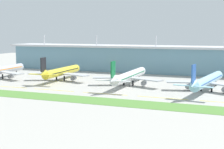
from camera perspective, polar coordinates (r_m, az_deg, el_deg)
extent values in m
plane|color=#A8A59E|center=(198.72, -0.37, -3.26)|extent=(600.00, 600.00, 0.00)
cube|color=#6693A8|center=(303.95, 7.56, 2.37)|extent=(280.00, 28.00, 21.70)
cube|color=silver|center=(303.21, 7.60, 4.58)|extent=(288.00, 34.00, 1.80)
cylinder|color=silver|center=(342.64, -11.21, 5.71)|extent=(0.90, 0.90, 9.00)
cylinder|color=silver|center=(315.98, -2.59, 5.72)|extent=(0.90, 0.90, 9.00)
cylinder|color=silver|center=(297.58, 7.36, 5.58)|extent=(0.90, 0.90, 9.00)
cylinder|color=silver|center=(289.03, 18.23, 5.23)|extent=(0.90, 0.90, 9.00)
cylinder|color=#ADB2BC|center=(278.26, -17.98, 0.74)|extent=(8.03, 52.65, 5.80)
cone|color=#ADB2BC|center=(301.13, -14.76, 1.32)|extent=(5.68, 4.23, 5.51)
cube|color=#B7BABF|center=(267.79, -16.49, 0.28)|extent=(24.89, 14.44, 0.70)
cylinder|color=gray|center=(269.98, -16.50, -0.27)|extent=(3.39, 4.63, 3.20)
cylinder|color=black|center=(294.61, -15.65, 0.25)|extent=(0.70, 0.70, 3.60)
cylinder|color=black|center=(274.51, -17.79, -0.32)|extent=(1.10, 1.10, 3.60)
cube|color=orange|center=(278.22, -17.98, 0.82)|extent=(7.85, 47.41, 0.60)
cylinder|color=yellow|center=(256.83, -8.31, 0.51)|extent=(8.08, 50.23, 5.80)
cone|color=yellow|center=(280.97, -5.80, 1.12)|extent=(5.69, 4.25, 5.51)
cone|color=yellow|center=(232.32, -11.47, 0.04)|extent=(5.23, 6.85, 5.72)
cube|color=black|center=(232.48, -11.38, 1.64)|extent=(0.99, 6.43, 9.50)
cube|color=yellow|center=(235.58, -12.56, 0.06)|extent=(10.14, 3.65, 0.36)
cube|color=yellow|center=(230.06, -10.22, -0.05)|extent=(10.14, 3.65, 0.36)
cube|color=#B7BABF|center=(258.85, -11.12, 0.21)|extent=(24.65, 16.18, 0.70)
cylinder|color=gray|center=(259.84, -10.72, -0.38)|extent=(3.40, 4.64, 3.20)
cube|color=#B7BABF|center=(247.78, -6.30, -0.01)|extent=(24.90, 14.38, 0.70)
cylinder|color=gray|center=(249.95, -6.40, -0.59)|extent=(3.40, 4.64, 3.20)
cylinder|color=black|center=(274.09, -6.51, -0.04)|extent=(0.70, 0.70, 3.60)
cylinder|color=black|center=(256.26, -9.24, -0.59)|extent=(1.10, 1.10, 3.60)
cylinder|color=black|center=(253.33, -7.96, -0.65)|extent=(1.10, 1.10, 3.60)
cube|color=black|center=(256.79, -8.31, 0.59)|extent=(7.89, 45.23, 0.60)
cylinder|color=silver|center=(230.78, 2.97, -0.18)|extent=(6.93, 61.09, 5.80)
cone|color=silver|center=(261.74, 5.11, 0.68)|extent=(5.58, 4.10, 5.51)
cone|color=silver|center=(199.20, 0.08, -0.99)|extent=(5.05, 6.72, 5.72)
cube|color=#146B38|center=(199.32, 0.18, 0.88)|extent=(0.82, 6.41, 9.50)
cube|color=silver|center=(201.65, -1.34, -0.95)|extent=(10.06, 3.38, 0.36)
cube|color=silver|center=(197.88, 1.62, -1.11)|extent=(10.06, 3.38, 0.36)
cube|color=#B7BABF|center=(230.68, -0.21, -0.50)|extent=(24.75, 15.66, 0.70)
cylinder|color=gray|center=(232.00, 0.20, -1.15)|extent=(3.28, 4.56, 3.20)
cube|color=#B7BABF|center=(223.44, 5.56, -0.78)|extent=(24.85, 14.93, 0.70)
cylinder|color=gray|center=(225.52, 5.36, -1.42)|extent=(3.28, 4.56, 3.20)
cylinder|color=black|center=(253.12, 4.52, -0.61)|extent=(0.70, 0.70, 3.60)
cylinder|color=black|center=(229.58, 1.98, -1.40)|extent=(1.10, 1.10, 3.60)
cylinder|color=black|center=(227.66, 3.51, -1.48)|extent=(1.10, 1.10, 3.60)
cube|color=#146B38|center=(230.73, 2.97, -0.08)|extent=(6.86, 54.99, 0.60)
cylinder|color=#9ED1EA|center=(215.91, 15.68, -0.95)|extent=(13.67, 59.15, 5.80)
cone|color=#9ED1EA|center=(246.37, 17.40, -0.03)|extent=(6.00, 4.70, 5.51)
cone|color=#9ED1EA|center=(184.66, 13.31, -1.84)|extent=(5.78, 7.23, 5.72)
cube|color=#2D5BB7|center=(184.73, 13.45, 0.18)|extent=(1.55, 6.44, 9.50)
cube|color=#9ED1EA|center=(186.71, 11.73, -1.76)|extent=(10.34, 4.52, 0.36)
cube|color=#9ED1EA|center=(183.77, 15.00, -2.00)|extent=(10.34, 4.52, 0.36)
cube|color=#B7BABF|center=(214.96, 12.28, -1.23)|extent=(24.94, 12.51, 0.70)
cylinder|color=gray|center=(216.41, 12.67, -1.93)|extent=(3.78, 4.89, 3.20)
cylinder|color=black|center=(237.91, 16.89, -1.40)|extent=(0.70, 0.70, 3.60)
cylinder|color=black|center=(214.49, 14.61, -2.23)|extent=(1.10, 1.10, 3.60)
cylinder|color=black|center=(213.01, 16.28, -2.36)|extent=(1.10, 1.10, 3.60)
cube|color=#2D5BB7|center=(215.86, 15.68, -0.84)|extent=(12.92, 53.32, 0.60)
cube|color=yellow|center=(233.78, -16.81, -1.99)|extent=(28.00, 0.70, 0.04)
cube|color=yellow|center=(214.55, -9.65, -2.58)|extent=(28.00, 0.70, 0.04)
cube|color=yellow|center=(199.31, -1.24, -3.23)|extent=(28.00, 0.70, 0.04)
cube|color=yellow|center=(189.01, 8.33, -3.88)|extent=(28.00, 0.70, 0.04)
cube|color=#518438|center=(179.88, -2.86, -4.37)|extent=(300.00, 18.00, 0.10)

